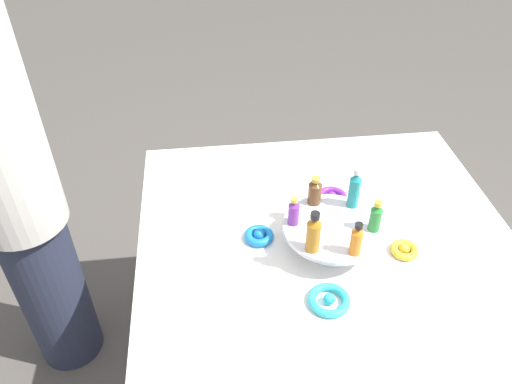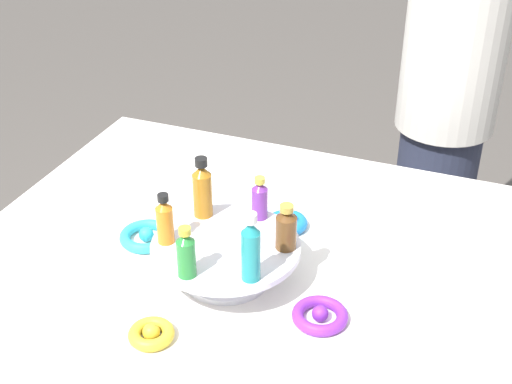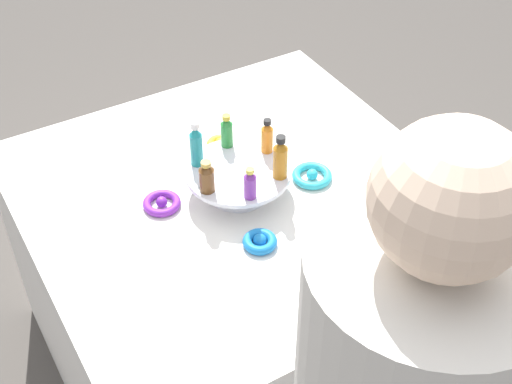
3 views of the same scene
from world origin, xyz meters
TOP-DOWN VIEW (x-y plane):
  - display_stand at (0.00, 0.00)m, footprint 0.27×0.27m
  - bottle_brown at (-0.10, -0.03)m, footprint 0.04×0.04m
  - bottle_purple at (-0.02, -0.10)m, footprint 0.03×0.03m
  - bottle_amber at (0.08, -0.07)m, footprint 0.04×0.04m
  - bottle_orange at (0.10, 0.03)m, footprint 0.03×0.03m
  - bottle_green at (0.02, 0.10)m, footprint 0.03×0.03m
  - bottle_teal at (-0.08, 0.07)m, footprint 0.03×0.03m
  - ribbon_bow_gold at (0.05, 0.19)m, footprint 0.08×0.08m
  - ribbon_bow_purple at (-0.19, 0.05)m, footprint 0.10×0.10m
  - ribbon_bow_blue at (-0.05, -0.19)m, footprint 0.08×0.08m
  - ribbon_bow_teal at (0.19, -0.05)m, footprint 0.11×0.11m
  - person_figure at (-0.26, -0.90)m, footprint 0.27×0.27m

SIDE VIEW (x-z plane):
  - ribbon_bow_purple at x=-0.19m, z-range 0.71..0.73m
  - ribbon_bow_teal at x=0.19m, z-range 0.71..0.74m
  - ribbon_bow_gold at x=0.05m, z-range 0.71..0.74m
  - ribbon_bow_blue at x=-0.05m, z-range 0.71..0.74m
  - display_stand at x=0.00m, z-range 0.72..0.80m
  - person_figure at x=-0.26m, z-range 0.01..1.58m
  - bottle_purple at x=-0.02m, z-range 0.78..0.87m
  - bottle_brown at x=-0.10m, z-range 0.78..0.87m
  - bottle_green at x=0.02m, z-range 0.78..0.88m
  - bottle_orange at x=0.10m, z-range 0.78..0.88m
  - bottle_amber at x=0.08m, z-range 0.78..0.90m
  - bottle_teal at x=-0.08m, z-range 0.78..0.91m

